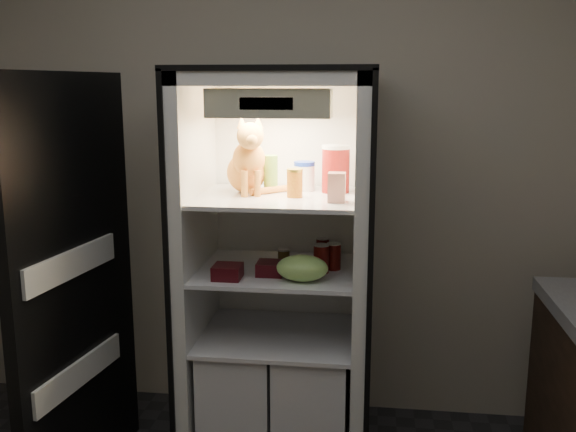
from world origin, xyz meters
The scene contains 16 objects.
room_shell centered at (0.00, 0.00, 1.62)m, with size 3.60×3.60×3.60m.
refrigerator centered at (0.00, 1.38, 0.79)m, with size 0.90×0.72×1.88m.
fridge_door centered at (-0.85, 0.96, 0.91)m, with size 0.18×0.87×1.85m.
tabby_cat centered at (-0.15, 1.38, 1.43)m, with size 0.34×0.37×0.37m.
parmesan_shaker centered at (-0.04, 1.41, 1.38)m, with size 0.07×0.07×0.18m.
mayo_tub centered at (0.11, 1.48, 1.36)m, with size 0.10×0.10×0.14m.
salsa_jar centered at (0.08, 1.29, 1.36)m, with size 0.07×0.07×0.13m.
pepper_jar centered at (0.26, 1.45, 1.40)m, with size 0.13×0.13×0.23m.
cream_carton centered at (0.28, 1.19, 1.35)m, with size 0.08×0.08×0.13m, color silver.
soda_can_a centered at (0.20, 1.47, 1.00)m, with size 0.06×0.06×0.12m.
soda_can_b centered at (0.26, 1.34, 1.00)m, with size 0.07×0.07×0.13m.
soda_can_c centered at (0.21, 1.28, 1.01)m, with size 0.07×0.07×0.13m.
condiment_jar centered at (0.02, 1.38, 0.98)m, with size 0.06×0.06×0.08m.
grape_bag centered at (0.14, 1.14, 1.00)m, with size 0.23×0.17×0.12m, color #92CB5E.
berry_box_left centered at (-0.20, 1.13, 0.97)m, with size 0.13×0.13×0.06m, color #4A0C11.
berry_box_right centered at (-0.02, 1.21, 0.97)m, with size 0.12×0.12×0.06m, color #4A0C11.
Camera 1 is at (0.43, -1.58, 1.80)m, focal length 40.00 mm.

